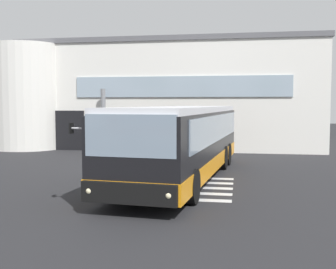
% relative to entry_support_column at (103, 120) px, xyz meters
% --- Properties ---
extents(ground_plane, '(80.00, 90.00, 0.02)m').
position_rel_entry_support_column_xyz_m(ground_plane, '(3.47, -5.40, -1.85)').
color(ground_plane, '#232326').
rests_on(ground_plane, ground).
extents(bay_paint_stripes, '(4.40, 3.96, 0.01)m').
position_rel_entry_support_column_xyz_m(bay_paint_stripes, '(5.47, -9.60, -1.84)').
color(bay_paint_stripes, silver).
rests_on(bay_paint_stripes, ground).
extents(terminal_building, '(20.36, 13.80, 6.76)m').
position_rel_entry_support_column_xyz_m(terminal_building, '(2.79, 6.17, 1.53)').
color(terminal_building, silver).
rests_on(terminal_building, ground).
extents(entry_support_column, '(0.28, 0.28, 3.68)m').
position_rel_entry_support_column_xyz_m(entry_support_column, '(0.00, 0.00, 0.00)').
color(entry_support_column, slate).
rests_on(entry_support_column, ground).
extents(bus_main_foreground, '(4.07, 11.89, 2.70)m').
position_rel_entry_support_column_xyz_m(bus_main_foreground, '(5.77, -7.91, -0.51)').
color(bus_main_foreground, black).
rests_on(bus_main_foreground, ground).
extents(passenger_near_column, '(0.43, 0.46, 1.68)m').
position_rel_entry_support_column_xyz_m(passenger_near_column, '(0.80, -0.85, -0.91)').
color(passenger_near_column, '#4C4233').
rests_on(passenger_near_column, ground).
extents(passenger_by_doorway, '(0.57, 0.46, 1.68)m').
position_rel_entry_support_column_xyz_m(passenger_by_doorway, '(1.89, -0.77, -0.88)').
color(passenger_by_doorway, '#2D2D33').
rests_on(passenger_by_doorway, ground).
extents(passenger_at_curb_edge, '(0.53, 0.37, 1.68)m').
position_rel_entry_support_column_xyz_m(passenger_at_curb_edge, '(3.39, -0.82, -0.91)').
color(passenger_at_curb_edge, '#2D2D33').
rests_on(passenger_at_curb_edge, ground).
extents(safety_bollard_yellow, '(0.18, 0.18, 0.90)m').
position_rel_entry_support_column_xyz_m(safety_bollard_yellow, '(4.04, -1.80, -1.39)').
color(safety_bollard_yellow, yellow).
rests_on(safety_bollard_yellow, ground).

